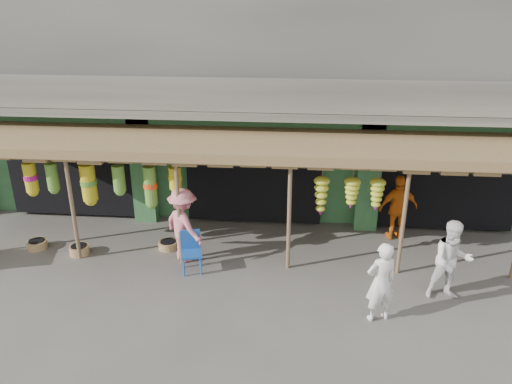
# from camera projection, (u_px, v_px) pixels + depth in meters

# --- Properties ---
(ground) EXTENTS (80.00, 80.00, 0.00)m
(ground) POSITION_uv_depth(u_px,v_px,m) (246.00, 261.00, 11.87)
(ground) COLOR #514C47
(ground) RESTS_ON ground
(building) EXTENTS (16.40, 6.80, 7.00)m
(building) POSITION_uv_depth(u_px,v_px,m) (262.00, 83.00, 15.07)
(building) COLOR gray
(building) RESTS_ON ground
(awning) EXTENTS (14.00, 2.70, 2.79)m
(awning) POSITION_uv_depth(u_px,v_px,m) (244.00, 147.00, 11.64)
(awning) COLOR brown
(awning) RESTS_ON ground
(blue_chair) EXTENTS (0.56, 0.57, 0.95)m
(blue_chair) POSITION_uv_depth(u_px,v_px,m) (191.00, 249.00, 11.33)
(blue_chair) COLOR #194CA4
(blue_chair) RESTS_ON ground
(basket_left) EXTENTS (0.54, 0.54, 0.20)m
(basket_left) POSITION_uv_depth(u_px,v_px,m) (37.00, 244.00, 12.43)
(basket_left) COLOR olive
(basket_left) RESTS_ON ground
(basket_mid) EXTENTS (0.64, 0.64, 0.19)m
(basket_mid) POSITION_uv_depth(u_px,v_px,m) (168.00, 245.00, 12.42)
(basket_mid) COLOR olive
(basket_mid) RESTS_ON ground
(basket_right) EXTENTS (0.51, 0.51, 0.22)m
(basket_right) POSITION_uv_depth(u_px,v_px,m) (79.00, 250.00, 12.16)
(basket_right) COLOR #A07D4A
(basket_right) RESTS_ON ground
(person_front) EXTENTS (0.71, 0.58, 1.67)m
(person_front) POSITION_uv_depth(u_px,v_px,m) (381.00, 282.00, 9.49)
(person_front) COLOR white
(person_front) RESTS_ON ground
(person_right) EXTENTS (0.90, 0.72, 1.75)m
(person_right) POSITION_uv_depth(u_px,v_px,m) (452.00, 261.00, 10.15)
(person_right) COLOR white
(person_right) RESTS_ON ground
(person_vendor) EXTENTS (1.08, 0.65, 1.72)m
(person_vendor) POSITION_uv_depth(u_px,v_px,m) (398.00, 208.00, 12.64)
(person_vendor) COLOR orange
(person_vendor) RESTS_ON ground
(person_shopper) EXTENTS (1.33, 1.27, 1.81)m
(person_shopper) POSITION_uv_depth(u_px,v_px,m) (184.00, 225.00, 11.61)
(person_shopper) COLOR pink
(person_shopper) RESTS_ON ground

